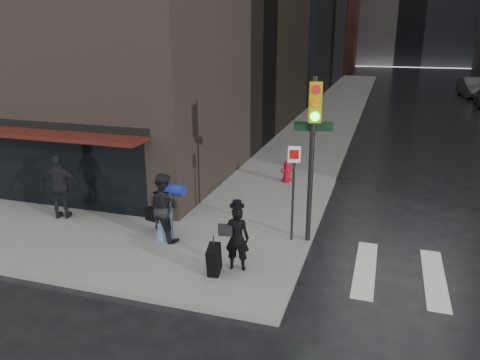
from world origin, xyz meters
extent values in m
plane|color=black|center=(0.00, 0.00, 0.00)|extent=(140.00, 140.00, 0.00)
cube|color=slate|center=(0.00, 27.00, 0.07)|extent=(4.00, 50.00, 0.15)
cube|color=silver|center=(3.50, 1.00, 0.01)|extent=(0.50, 3.00, 0.01)
cube|color=silver|center=(5.10, 1.00, 0.01)|extent=(0.50, 3.00, 0.01)
cube|color=black|center=(-7.00, 2.05, 1.40)|extent=(8.00, 0.12, 2.60)
cube|color=#40140E|center=(-7.00, 1.55, 2.65)|extent=(8.40, 1.10, 0.12)
cube|color=black|center=(-7.00, 1.98, 2.82)|extent=(8.40, 0.08, 0.22)
imported|color=black|center=(0.56, -0.22, 0.95)|extent=(0.63, 0.46, 1.60)
cylinder|color=black|center=(0.56, -0.22, 1.77)|extent=(0.34, 0.34, 0.04)
cylinder|color=black|center=(0.56, -0.22, 1.83)|extent=(0.21, 0.21, 0.13)
cube|color=black|center=(0.30, -0.31, 1.16)|extent=(0.35, 0.15, 0.28)
cube|color=black|center=(0.13, -0.66, 0.52)|extent=(0.35, 0.65, 0.81)
cylinder|color=black|center=(0.13, -0.66, 0.95)|extent=(0.03, 0.03, 0.37)
imported|color=black|center=(-1.85, 0.77, 1.09)|extent=(1.06, 0.91, 1.89)
cube|color=black|center=(-2.24, 1.06, 0.72)|extent=(0.62, 0.43, 0.35)
cylinder|color=navy|center=(-1.52, 0.82, 1.60)|extent=(0.58, 0.34, 0.30)
imported|color=black|center=(-5.50, 1.24, 1.15)|extent=(1.27, 0.84, 2.00)
cylinder|color=black|center=(1.90, 1.90, 2.35)|extent=(0.13, 0.13, 4.40)
cube|color=gold|center=(1.96, 1.67, 3.94)|extent=(0.35, 0.27, 0.99)
cylinder|color=red|center=(1.99, 1.56, 4.27)|extent=(0.23, 0.11, 0.22)
cylinder|color=orange|center=(1.99, 1.56, 3.94)|extent=(0.23, 0.11, 0.22)
cylinder|color=#19E533|center=(1.99, 1.56, 3.61)|extent=(0.23, 0.11, 0.22)
cylinder|color=black|center=(1.47, 1.79, 1.47)|extent=(0.07, 0.07, 2.64)
cube|color=white|center=(1.47, 1.76, 2.57)|extent=(0.32, 0.10, 0.44)
cube|color=black|center=(1.90, 1.98, 3.28)|extent=(0.96, 0.28, 0.24)
cylinder|color=#A50A1F|center=(0.27, 6.80, 0.21)|extent=(0.36, 0.36, 0.11)
cylinder|color=#A50A1F|center=(0.27, 6.80, 0.48)|extent=(0.27, 0.27, 0.67)
sphere|color=#A50A1F|center=(0.27, 6.80, 0.84)|extent=(0.25, 0.25, 0.25)
cylinder|color=#A50A1F|center=(0.27, 6.80, 0.60)|extent=(0.47, 0.33, 0.16)
imported|color=#414146|center=(10.67, 36.11, 0.84)|extent=(2.19, 5.22, 1.68)
camera|label=1|loc=(3.66, -9.80, 5.63)|focal=35.00mm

